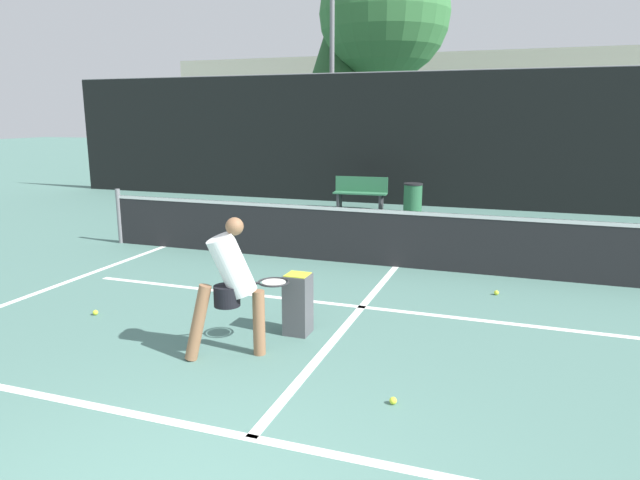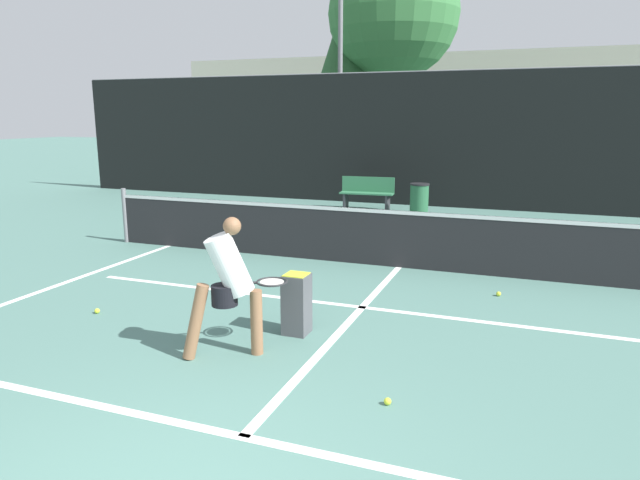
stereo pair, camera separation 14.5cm
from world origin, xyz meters
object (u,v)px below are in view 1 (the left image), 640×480
trash_bin (413,199)px  courtside_bench (361,192)px  ball_hopper (298,303)px  player_practicing (231,282)px  parked_car (419,172)px

trash_bin → courtside_bench: bearing=167.4°
trash_bin → ball_hopper: bearing=-88.5°
player_practicing → ball_hopper: 1.01m
ball_hopper → trash_bin: 8.49m
courtside_bench → player_practicing: bearing=-86.3°
trash_bin → parked_car: bearing=97.9°
ball_hopper → courtside_bench: size_ratio=0.49×
ball_hopper → trash_bin: size_ratio=0.90×
player_practicing → ball_hopper: (0.40, 0.82, -0.43)m
ball_hopper → parked_car: (-0.93, 13.60, 0.20)m
courtside_bench → parked_car: parked_car is taller
trash_bin → parked_car: size_ratio=0.18×
courtside_bench → trash_bin: 1.49m
courtside_bench → parked_car: (0.75, 4.78, 0.11)m
ball_hopper → courtside_bench: (-1.68, 8.82, 0.09)m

